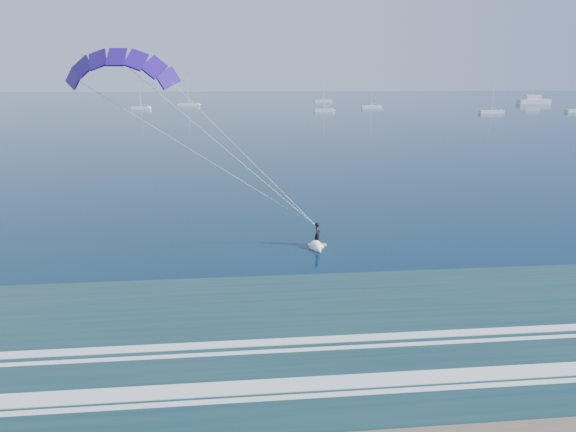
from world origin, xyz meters
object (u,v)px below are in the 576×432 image
(sailboat_1, at_px, (141,108))
(sailboat_7, at_px, (491,112))
(sailboat_3, at_px, (324,110))
(sailboat_4, at_px, (323,101))
(kitesurfer_rig, at_px, (219,145))
(motor_yacht, at_px, (534,101))
(sailboat_5, at_px, (371,107))
(sailboat_2, at_px, (189,104))

(sailboat_1, xyz_separation_m, sailboat_7, (134.68, -37.15, 0.00))
(sailboat_1, height_order, sailboat_3, sailboat_1)
(sailboat_3, height_order, sailboat_4, sailboat_4)
(sailboat_1, bearing_deg, kitesurfer_rig, -78.21)
(motor_yacht, height_order, sailboat_5, sailboat_5)
(sailboat_5, xyz_separation_m, sailboat_7, (36.81, -34.68, 0.00))
(kitesurfer_rig, xyz_separation_m, sailboat_2, (-20.84, 208.02, -8.07))
(sailboat_2, relative_size, sailboat_3, 1.25)
(sailboat_4, relative_size, sailboat_5, 1.05)
(motor_yacht, bearing_deg, sailboat_2, 179.76)
(sailboat_7, bearing_deg, sailboat_5, 136.70)
(sailboat_3, bearing_deg, sailboat_2, 141.05)
(motor_yacht, distance_m, sailboat_5, 92.05)
(motor_yacht, distance_m, sailboat_2, 168.70)
(sailboat_2, distance_m, sailboat_5, 84.29)
(motor_yacht, bearing_deg, kitesurfer_rig, -125.50)
(sailboat_1, bearing_deg, motor_yacht, 6.97)
(kitesurfer_rig, distance_m, sailboat_3, 166.56)
(kitesurfer_rig, relative_size, sailboat_7, 1.75)
(kitesurfer_rig, distance_m, motor_yacht, 254.73)
(kitesurfer_rig, relative_size, motor_yacht, 1.32)
(kitesurfer_rig, xyz_separation_m, sailboat_4, (47.09, 236.00, -8.08))
(sailboat_2, distance_m, sailboat_4, 73.46)
(sailboat_1, bearing_deg, sailboat_3, -16.54)
(sailboat_5, bearing_deg, sailboat_4, 102.80)
(sailboat_3, distance_m, sailboat_5, 30.87)
(kitesurfer_rig, relative_size, sailboat_5, 1.82)
(kitesurfer_rig, distance_m, sailboat_5, 191.64)
(kitesurfer_rig, height_order, sailboat_7, kitesurfer_rig)
(sailboat_7, bearing_deg, sailboat_4, 118.97)
(kitesurfer_rig, distance_m, sailboat_4, 240.78)
(sailboat_4, height_order, sailboat_7, sailboat_4)
(sailboat_7, bearing_deg, sailboat_2, 152.59)
(kitesurfer_rig, bearing_deg, sailboat_5, 71.94)
(sailboat_4, xyz_separation_m, sailboat_5, (12.26, -53.96, -0.00))
(sailboat_2, distance_m, sailboat_3, 72.33)
(kitesurfer_rig, distance_m, sailboat_2, 209.22)
(sailboat_1, relative_size, sailboat_5, 0.94)
(sailboat_1, distance_m, sailboat_7, 139.71)
(sailboat_3, xyz_separation_m, sailboat_7, (60.75, -15.19, 0.01))
(kitesurfer_rig, bearing_deg, sailboat_7, 56.87)
(sailboat_3, height_order, sailboat_7, sailboat_7)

